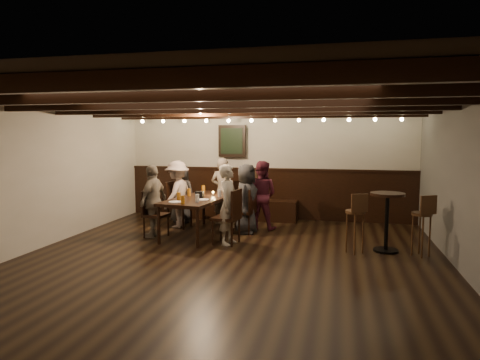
% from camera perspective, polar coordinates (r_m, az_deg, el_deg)
% --- Properties ---
extents(room, '(7.00, 7.00, 7.00)m').
position_cam_1_polar(room, '(8.50, 0.37, 0.55)').
color(room, black).
rests_on(room, ground).
extents(dining_table, '(1.10, 2.00, 0.72)m').
position_cam_1_polar(dining_table, '(8.08, -5.25, -2.74)').
color(dining_table, black).
rests_on(dining_table, floor).
extents(chair_left_near, '(0.48, 0.48, 0.94)m').
position_cam_1_polar(chair_left_near, '(8.87, -8.15, -4.42)').
color(chair_left_near, black).
rests_on(chair_left_near, floor).
extents(chair_left_far, '(0.44, 0.44, 0.87)m').
position_cam_1_polar(chair_left_far, '(8.11, -11.22, -5.61)').
color(chair_left_far, black).
rests_on(chair_left_far, floor).
extents(chair_right_near, '(0.44, 0.44, 0.86)m').
position_cam_1_polar(chair_right_near, '(8.28, 0.64, -5.26)').
color(chair_right_near, black).
rests_on(chair_right_near, floor).
extents(chair_right_far, '(0.49, 0.49, 0.95)m').
position_cam_1_polar(chair_right_far, '(7.46, -1.74, -6.31)').
color(chair_right_far, black).
rests_on(chair_right_far, floor).
extents(person_bench_left, '(0.66, 0.48, 1.26)m').
position_cam_1_polar(person_bench_left, '(9.29, -7.82, -1.80)').
color(person_bench_left, '#2C2B2E').
rests_on(person_bench_left, floor).
extents(person_bench_centre, '(0.56, 0.40, 1.41)m').
position_cam_1_polar(person_bench_centre, '(9.02, -2.34, -1.48)').
color(person_bench_centre, gray).
rests_on(person_bench_centre, floor).
extents(person_bench_right, '(0.73, 0.60, 1.37)m').
position_cam_1_polar(person_bench_right, '(8.57, 2.81, -2.02)').
color(person_bench_right, '#591E2E').
rests_on(person_bench_right, floor).
extents(person_left_near, '(0.62, 0.94, 1.36)m').
position_cam_1_polar(person_left_near, '(8.82, -8.36, -1.88)').
color(person_left_near, '#AE9B93').
rests_on(person_left_near, floor).
extents(person_left_far, '(0.43, 0.83, 1.35)m').
position_cam_1_polar(person_left_far, '(8.05, -11.47, -2.74)').
color(person_left_far, gray).
rests_on(person_left_far, floor).
extents(person_right_near, '(0.51, 0.70, 1.33)m').
position_cam_1_polar(person_right_near, '(8.20, 0.85, -2.51)').
color(person_right_near, '#27282A').
rests_on(person_right_near, floor).
extents(person_right_far, '(0.39, 0.54, 1.38)m').
position_cam_1_polar(person_right_far, '(7.37, -1.53, -3.29)').
color(person_right_far, '#B3AC97').
rests_on(person_right_far, floor).
extents(pint_a, '(0.07, 0.07, 0.14)m').
position_cam_1_polar(pint_a, '(8.81, -4.91, -1.16)').
color(pint_a, '#BF7219').
rests_on(pint_a, dining_table).
extents(pint_b, '(0.07, 0.07, 0.14)m').
position_cam_1_polar(pint_b, '(8.55, -1.85, -1.36)').
color(pint_b, '#BF7219').
rests_on(pint_b, dining_table).
extents(pint_c, '(0.07, 0.07, 0.14)m').
position_cam_1_polar(pint_c, '(8.29, -6.83, -1.64)').
color(pint_c, '#BF7219').
rests_on(pint_c, dining_table).
extents(pint_d, '(0.07, 0.07, 0.14)m').
position_cam_1_polar(pint_d, '(8.12, -2.74, -1.76)').
color(pint_d, silver).
rests_on(pint_d, dining_table).
extents(pint_e, '(0.07, 0.07, 0.14)m').
position_cam_1_polar(pint_e, '(7.77, -8.17, -2.17)').
color(pint_e, '#BF7219').
rests_on(pint_e, dining_table).
extents(pint_f, '(0.07, 0.07, 0.14)m').
position_cam_1_polar(pint_f, '(7.49, -5.73, -2.44)').
color(pint_f, silver).
rests_on(pint_f, dining_table).
extents(pint_g, '(0.07, 0.07, 0.14)m').
position_cam_1_polar(pint_g, '(7.34, -7.64, -2.64)').
color(pint_g, '#BF7219').
rests_on(pint_g, dining_table).
extents(plate_near, '(0.24, 0.24, 0.01)m').
position_cam_1_polar(plate_near, '(7.53, -8.62, -2.91)').
color(plate_near, white).
rests_on(plate_near, dining_table).
extents(plate_far, '(0.24, 0.24, 0.01)m').
position_cam_1_polar(plate_far, '(7.73, -5.03, -2.64)').
color(plate_far, white).
rests_on(plate_far, dining_table).
extents(condiment_caddy, '(0.15, 0.10, 0.12)m').
position_cam_1_polar(condiment_caddy, '(8.02, -5.42, -1.95)').
color(condiment_caddy, black).
rests_on(condiment_caddy, dining_table).
extents(candle, '(0.05, 0.05, 0.05)m').
position_cam_1_polar(candle, '(8.29, -3.61, -1.92)').
color(candle, beige).
rests_on(candle, dining_table).
extents(high_top_table, '(0.54, 0.54, 0.96)m').
position_cam_1_polar(high_top_table, '(7.29, 19.01, -4.20)').
color(high_top_table, black).
rests_on(high_top_table, floor).
extents(bar_stool_left, '(0.34, 0.35, 0.98)m').
position_cam_1_polar(bar_stool_left, '(7.11, 15.08, -6.55)').
color(bar_stool_left, '#381F11').
rests_on(bar_stool_left, floor).
extents(bar_stool_right, '(0.35, 0.36, 0.98)m').
position_cam_1_polar(bar_stool_right, '(7.26, 23.03, -6.56)').
color(bar_stool_right, '#381F11').
rests_on(bar_stool_right, floor).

